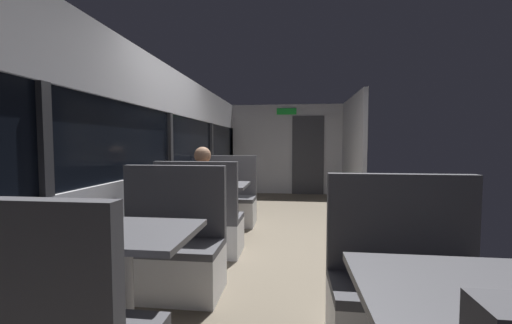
# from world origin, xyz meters

# --- Properties ---
(ground_plane) EXTENTS (3.30, 9.20, 0.02)m
(ground_plane) POSITION_xyz_m (0.00, 0.00, -0.01)
(ground_plane) COLOR #665B4C
(carriage_window_panel_left) EXTENTS (0.09, 8.48, 2.30)m
(carriage_window_panel_left) POSITION_xyz_m (-1.45, 0.00, 1.11)
(carriage_window_panel_left) COLOR #B2B2B7
(carriage_window_panel_left) RESTS_ON ground_plane
(carriage_end_bulkhead) EXTENTS (2.90, 0.11, 2.30)m
(carriage_end_bulkhead) POSITION_xyz_m (0.06, 4.19, 1.14)
(carriage_end_bulkhead) COLOR #B2B2B7
(carriage_end_bulkhead) RESTS_ON ground_plane
(carriage_aisle_panel_right) EXTENTS (0.08, 2.40, 2.30)m
(carriage_aisle_panel_right) POSITION_xyz_m (1.45, 3.00, 1.15)
(carriage_aisle_panel_right) COLOR #B2B2B7
(carriage_aisle_panel_right) RESTS_ON ground_plane
(dining_table_near_window) EXTENTS (0.90, 0.70, 0.74)m
(dining_table_near_window) POSITION_xyz_m (-0.89, -2.09, 0.64)
(dining_table_near_window) COLOR #9E9EA3
(dining_table_near_window) RESTS_ON ground_plane
(bench_near_window_facing_entry) EXTENTS (0.95, 0.50, 1.10)m
(bench_near_window_facing_entry) POSITION_xyz_m (-0.89, -1.39, 0.33)
(bench_near_window_facing_entry) COLOR silver
(bench_near_window_facing_entry) RESTS_ON ground_plane
(dining_table_mid_window) EXTENTS (0.90, 0.70, 0.74)m
(dining_table_mid_window) POSITION_xyz_m (-0.89, 0.27, 0.64)
(dining_table_mid_window) COLOR #9E9EA3
(dining_table_mid_window) RESTS_ON ground_plane
(bench_mid_window_facing_end) EXTENTS (0.95, 0.50, 1.10)m
(bench_mid_window_facing_end) POSITION_xyz_m (-0.89, -0.43, 0.33)
(bench_mid_window_facing_end) COLOR silver
(bench_mid_window_facing_end) RESTS_ON ground_plane
(bench_mid_window_facing_entry) EXTENTS (0.95, 0.50, 1.10)m
(bench_mid_window_facing_entry) POSITION_xyz_m (-0.89, 0.97, 0.33)
(bench_mid_window_facing_entry) COLOR silver
(bench_mid_window_facing_entry) RESTS_ON ground_plane
(dining_table_front_aisle) EXTENTS (0.90, 0.70, 0.74)m
(dining_table_front_aisle) POSITION_xyz_m (0.89, -2.69, 0.64)
(dining_table_front_aisle) COLOR #9E9EA3
(dining_table_front_aisle) RESTS_ON ground_plane
(bench_front_aisle_facing_entry) EXTENTS (0.95, 0.50, 1.10)m
(bench_front_aisle_facing_entry) POSITION_xyz_m (0.89, -1.99, 0.33)
(bench_front_aisle_facing_entry) COLOR silver
(bench_front_aisle_facing_entry) RESTS_ON ground_plane
(seated_passenger) EXTENTS (0.47, 0.55, 1.26)m
(seated_passenger) POSITION_xyz_m (-0.89, -0.36, 0.54)
(seated_passenger) COLOR #26262D
(seated_passenger) RESTS_ON ground_plane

